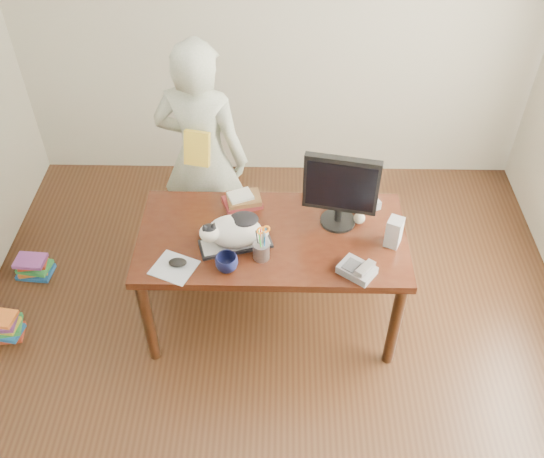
{
  "coord_description": "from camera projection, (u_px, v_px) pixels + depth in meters",
  "views": [
    {
      "loc": [
        0.05,
        -2.0,
        3.24
      ],
      "look_at": [
        0.0,
        0.55,
        0.85
      ],
      "focal_mm": 40.0,
      "sensor_mm": 36.0,
      "label": 1
    }
  ],
  "objects": [
    {
      "name": "keyboard",
      "position": [
        236.0,
        244.0,
        3.53
      ],
      "size": [
        0.44,
        0.27,
        0.03
      ],
      "rotation": [
        0.0,
        0.0,
        0.28
      ],
      "color": "black",
      "rests_on": "desk"
    },
    {
      "name": "pen_cup",
      "position": [
        261.0,
        249.0,
        3.42
      ],
      "size": [
        0.12,
        0.12,
        0.24
      ],
      "rotation": [
        0.0,
        0.0,
        0.36
      ],
      "color": "gray",
      "rests_on": "desk"
    },
    {
      "name": "mouse",
      "position": [
        178.0,
        262.0,
        3.41
      ],
      "size": [
        0.12,
        0.1,
        0.04
      ],
      "rotation": [
        0.0,
        0.0,
        -0.4
      ],
      "color": "black",
      "rests_on": "mousepad"
    },
    {
      "name": "mousepad",
      "position": [
        174.0,
        268.0,
        3.41
      ],
      "size": [
        0.29,
        0.28,
        0.01
      ],
      "rotation": [
        0.0,
        0.0,
        -0.4
      ],
      "color": "silver",
      "rests_on": "desk"
    },
    {
      "name": "baseball",
      "position": [
        359.0,
        218.0,
        3.66
      ],
      "size": [
        0.07,
        0.07,
        0.07
      ],
      "rotation": [
        0.0,
        0.0,
        -0.09
      ],
      "color": "silver",
      "rests_on": "desk"
    },
    {
      "name": "book_pile_b",
      "position": [
        34.0,
        267.0,
        4.34
      ],
      "size": [
        0.26,
        0.2,
        0.15
      ],
      "color": "#195097",
      "rests_on": "ground"
    },
    {
      "name": "coffee_mug",
      "position": [
        227.0,
        263.0,
        3.37
      ],
      "size": [
        0.17,
        0.17,
        0.1
      ],
      "primitive_type": "imported",
      "rotation": [
        0.0,
        0.0,
        0.4
      ],
      "color": "black",
      "rests_on": "desk"
    },
    {
      "name": "calculator",
      "position": [
        362.0,
        200.0,
        3.79
      ],
      "size": [
        0.23,
        0.25,
        0.06
      ],
      "rotation": [
        0.0,
        0.0,
        0.46
      ],
      "color": "slate",
      "rests_on": "desk"
    },
    {
      "name": "monitor",
      "position": [
        341.0,
        188.0,
        3.48
      ],
      "size": [
        0.44,
        0.25,
        0.49
      ],
      "rotation": [
        0.0,
        0.0,
        -0.2
      ],
      "color": "black",
      "rests_on": "desk"
    },
    {
      "name": "held_book",
      "position": [
        197.0,
        148.0,
        3.73
      ],
      "size": [
        0.18,
        0.13,
        0.22
      ],
      "rotation": [
        0.0,
        0.0,
        -0.22
      ],
      "color": "yellow",
      "rests_on": "person"
    },
    {
      "name": "book_stack",
      "position": [
        243.0,
        200.0,
        3.78
      ],
      "size": [
        0.27,
        0.23,
        0.09
      ],
      "rotation": [
        0.0,
        0.0,
        0.29
      ],
      "color": "#4C1417",
      "rests_on": "desk"
    },
    {
      "name": "cat",
      "position": [
        233.0,
        231.0,
        3.45
      ],
      "size": [
        0.4,
        0.28,
        0.23
      ],
      "rotation": [
        0.0,
        0.0,
        0.28
      ],
      "color": "white",
      "rests_on": "keyboard"
    },
    {
      "name": "room",
      "position": [
        270.0,
        232.0,
        2.75
      ],
      "size": [
        4.5,
        4.5,
        4.5
      ],
      "color": "black",
      "rests_on": "ground"
    },
    {
      "name": "book_pile_a",
      "position": [
        3.0,
        326.0,
        3.93
      ],
      "size": [
        0.27,
        0.22,
        0.18
      ],
      "color": "#A82F18",
      "rests_on": "ground"
    },
    {
      "name": "desk",
      "position": [
        272.0,
        244.0,
        3.76
      ],
      "size": [
        1.6,
        0.8,
        0.75
      ],
      "color": "black",
      "rests_on": "ground"
    },
    {
      "name": "speaker",
      "position": [
        394.0,
        232.0,
        3.49
      ],
      "size": [
        0.11,
        0.12,
        0.19
      ],
      "rotation": [
        0.0,
        0.0,
        -0.43
      ],
      "color": "#B0AFB2",
      "rests_on": "desk"
    },
    {
      "name": "phone",
      "position": [
        358.0,
        270.0,
        3.36
      ],
      "size": [
        0.24,
        0.23,
        0.09
      ],
      "rotation": [
        0.0,
        0.0,
        -0.64
      ],
      "color": "slate",
      "rests_on": "desk"
    },
    {
      "name": "person",
      "position": [
        203.0,
        158.0,
        3.99
      ],
      "size": [
        0.69,
        0.53,
        1.69
      ],
      "primitive_type": "imported",
      "rotation": [
        0.0,
        0.0,
        2.92
      ],
      "color": "silver",
      "rests_on": "ground"
    }
  ]
}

